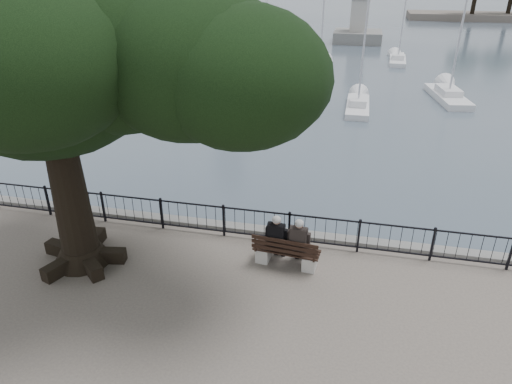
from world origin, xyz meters
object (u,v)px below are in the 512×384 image
(person_left, at_px, (277,240))
(tree, at_px, (76,47))
(bench, at_px, (286,255))
(person_right, at_px, (299,244))
(lion_monument, at_px, (359,24))

(person_left, relative_size, tree, 0.14)
(person_left, xyz_separation_m, tree, (-4.49, -1.03, 5.10))
(bench, xyz_separation_m, person_right, (0.34, 0.07, 0.37))
(bench, height_order, lion_monument, lion_monument)
(bench, distance_m, tree, 7.30)
(bench, height_order, tree, tree)
(person_right, bearing_deg, person_left, 174.40)
(person_left, bearing_deg, bench, -26.06)
(person_right, xyz_separation_m, tree, (-5.10, -0.97, 5.10))
(bench, bearing_deg, person_left, 153.94)
(person_left, bearing_deg, person_right, -5.60)
(person_left, height_order, lion_monument, lion_monument)
(person_right, relative_size, lion_monument, 0.18)
(person_left, distance_m, tree, 6.87)
(tree, xyz_separation_m, lion_monument, (5.67, 49.44, -4.73))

